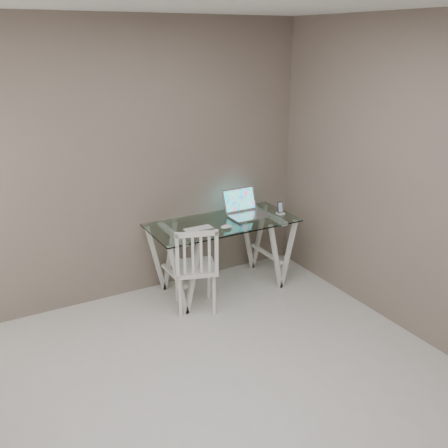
{
  "coord_description": "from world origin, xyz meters",
  "views": [
    {
      "loc": [
        -1.34,
        -2.28,
        2.48
      ],
      "look_at": [
        0.79,
        1.55,
        0.85
      ],
      "focal_mm": 40.0,
      "sensor_mm": 36.0,
      "label": 1
    }
  ],
  "objects": [
    {
      "name": "room",
      "position": [
        -0.06,
        0.02,
        1.72
      ],
      "size": [
        4.5,
        4.52,
        2.71
      ],
      "color": "beige",
      "rests_on": "ground"
    },
    {
      "name": "chair",
      "position": [
        0.49,
        1.57,
        0.48
      ],
      "size": [
        0.5,
        0.5,
        0.87
      ],
      "rotation": [
        0.0,
        0.0,
        -0.32
      ],
      "color": "white",
      "rests_on": "ground"
    },
    {
      "name": "mouse",
      "position": [
        0.88,
        1.67,
        0.76
      ],
      "size": [
        0.12,
        0.07,
        0.04
      ],
      "primitive_type": "ellipsoid",
      "color": "white",
      "rests_on": "desk"
    },
    {
      "name": "desk",
      "position": [
        0.94,
        1.85,
        0.38
      ],
      "size": [
        1.5,
        0.7,
        0.75
      ],
      "color": "silver",
      "rests_on": "ground"
    },
    {
      "name": "phone_dock",
      "position": [
        1.59,
        1.77,
        0.78
      ],
      "size": [
        0.07,
        0.07,
        0.13
      ],
      "color": "white",
      "rests_on": "desk"
    },
    {
      "name": "keyboard",
      "position": [
        0.63,
        1.79,
        0.75
      ],
      "size": [
        0.3,
        0.13,
        0.01
      ],
      "primitive_type": "cube",
      "color": "silver",
      "rests_on": "desk"
    },
    {
      "name": "laptop",
      "position": [
        1.24,
        1.93,
        0.81
      ],
      "size": [
        0.38,
        0.36,
        0.26
      ],
      "color": "silver",
      "rests_on": "desk"
    }
  ]
}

